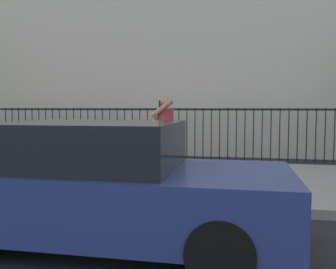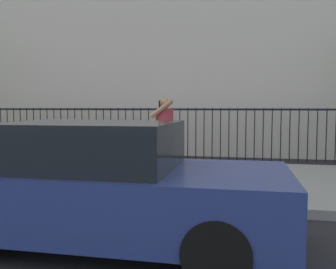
{
  "view_description": "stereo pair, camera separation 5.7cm",
  "coord_description": "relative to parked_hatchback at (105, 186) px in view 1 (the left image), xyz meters",
  "views": [
    {
      "loc": [
        2.87,
        -5.52,
        1.63
      ],
      "look_at": [
        1.34,
        1.98,
        1.05
      ],
      "focal_mm": 39.36,
      "sensor_mm": 36.0,
      "label": 1
    },
    {
      "loc": [
        2.93,
        -5.51,
        1.63
      ],
      "look_at": [
        1.34,
        1.98,
        1.05
      ],
      "focal_mm": 39.36,
      "sensor_mm": 36.0,
      "label": 2
    }
  ],
  "objects": [
    {
      "name": "pedestrian_on_phone",
      "position": [
        0.06,
        3.18,
        0.41
      ],
      "size": [
        0.49,
        0.68,
        1.66
      ],
      "color": "#936B4C",
      "rests_on": "sidewalk"
    },
    {
      "name": "sidewalk",
      "position": [
        -1.28,
        3.67,
        -0.63
      ],
      "size": [
        28.0,
        4.4,
        0.15
      ],
      "primitive_type": "cube",
      "color": "gray",
      "rests_on": "ground"
    },
    {
      "name": "iron_fence",
      "position": [
        -1.28,
        7.37,
        0.32
      ],
      "size": [
        12.03,
        0.04,
        1.6
      ],
      "color": "black",
      "rests_on": "ground"
    },
    {
      "name": "ground_plane",
      "position": [
        -1.28,
        1.47,
        -0.7
      ],
      "size": [
        60.0,
        60.0,
        0.0
      ],
      "primitive_type": "plane",
      "color": "black"
    },
    {
      "name": "parked_hatchback",
      "position": [
        0.0,
        0.0,
        0.0
      ],
      "size": [
        4.22,
        1.89,
        1.45
      ],
      "color": "navy",
      "rests_on": "ground"
    },
    {
      "name": "street_bench",
      "position": [
        -3.82,
        5.13,
        -0.05
      ],
      "size": [
        1.6,
        0.45,
        0.95
      ],
      "color": "brown",
      "rests_on": "sidewalk"
    }
  ]
}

